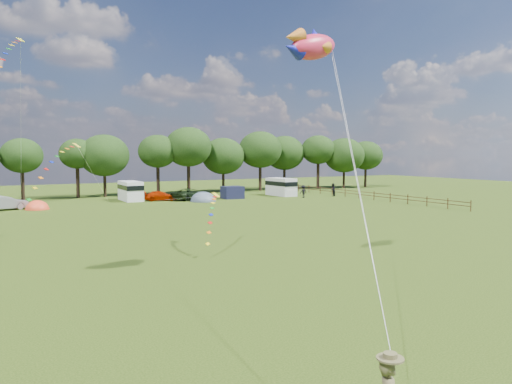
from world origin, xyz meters
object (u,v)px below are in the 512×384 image
fish_kite (310,46)px  car_c (161,196)px  tent_orange (37,209)px  walker_b (303,191)px  car_d (190,194)px  walker_a (333,190)px  campervan_d (281,186)px  campervan_c (131,190)px  tent_greyblue (203,201)px  car_b (5,203)px

fish_kite → car_c: bearing=71.4°
tent_orange → walker_b: (34.31, -2.23, 0.87)m
car_d → walker_a: walker_a is taller
fish_kite → campervan_d: bearing=48.6°
fish_kite → walker_a: 47.69m
campervan_c → tent_greyblue: campervan_c is taller
tent_greyblue → walker_a: walker_a is taller
tent_greyblue → fish_kite: bearing=-104.8°
car_c → walker_b: bearing=-93.0°
walker_a → walker_b: size_ratio=1.06×
campervan_c → tent_orange: bearing=114.7°
car_d → campervan_c: size_ratio=1.07×
fish_kite → campervan_c: bearing=76.2°
campervan_c → car_d: bearing=-109.8°
car_b → tent_orange: (3.17, -1.02, -0.76)m
campervan_d → walker_b: (0.83, -4.57, -0.50)m
campervan_c → campervan_d: (21.58, -2.98, 0.02)m
walker_a → car_d: bearing=-41.6°
tent_orange → fish_kite: fish_kite is taller
campervan_d → fish_kite: fish_kite is taller
campervan_d → walker_a: (5.92, -4.74, -0.45)m
walker_a → walker_b: bearing=-29.5°
tent_orange → tent_greyblue: size_ratio=0.77×
campervan_d → tent_orange: size_ratio=1.89×
tent_greyblue → walker_a: bearing=-5.9°
car_b → campervan_d: bearing=-105.9°
car_b → car_d: car_b is taller
tent_orange → campervan_c: bearing=24.1°
car_b → tent_greyblue: (23.01, -1.39, -0.76)m
fish_kite → walker_b: bearing=44.6°
campervan_d → tent_orange: campervan_d is taller
campervan_d → car_d: bearing=86.8°
fish_kite → car_d: bearing=65.9°
car_b → walker_a: (42.58, -3.41, 0.16)m
car_c → tent_orange: size_ratio=1.48×
car_c → campervan_c: 4.05m
car_c → campervan_d: bearing=-79.8°
campervan_d → tent_orange: bearing=91.8°
fish_kite → walker_a: bearing=39.3°
campervan_d → walker_b: size_ratio=3.02×
campervan_d → tent_greyblue: (-13.64, -2.71, -1.37)m
tent_orange → fish_kite: size_ratio=0.73×
walker_b → car_b: bearing=-12.8°
tent_greyblue → walker_b: walker_b is taller
tent_greyblue → car_d: bearing=101.4°
car_b → walker_a: walker_a is taller
walker_b → campervan_d: bearing=-87.6°
car_c → walker_b: 19.79m
walker_a → campervan_c: bearing=-43.4°
car_c → campervan_d: 18.21m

